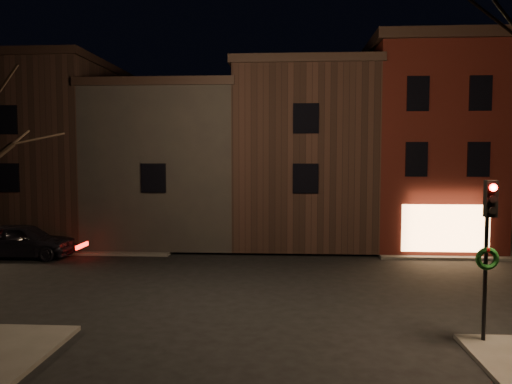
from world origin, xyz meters
TOP-DOWN VIEW (x-y plane):
  - ground at (0.00, 0.00)m, footprint 120.00×120.00m
  - sidewalk_far_left at (-20.00, 20.00)m, footprint 30.00×30.00m
  - corner_building at (8.00, 9.47)m, footprint 6.50×8.50m
  - row_building_a at (1.50, 10.50)m, footprint 7.30×10.30m
  - row_building_b at (-5.75, 10.50)m, footprint 7.80×10.30m
  - row_building_c at (-13.00, 10.50)m, footprint 7.30×10.30m
  - traffic_signal at (5.60, -5.51)m, footprint 0.58×0.38m
  - parked_car_a at (-11.77, 4.41)m, footprint 4.85×2.03m

SIDE VIEW (x-z plane):
  - ground at x=0.00m, z-range 0.00..0.00m
  - sidewalk_far_left at x=-20.00m, z-range 0.00..0.12m
  - parked_car_a at x=-11.77m, z-range 0.00..1.64m
  - traffic_signal at x=5.60m, z-range 0.78..4.83m
  - row_building_b at x=-5.75m, z-range 0.13..8.53m
  - row_building_a at x=1.50m, z-range 0.13..9.53m
  - row_building_c at x=-13.00m, z-range 0.13..10.03m
  - corner_building at x=8.00m, z-range 0.15..10.65m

